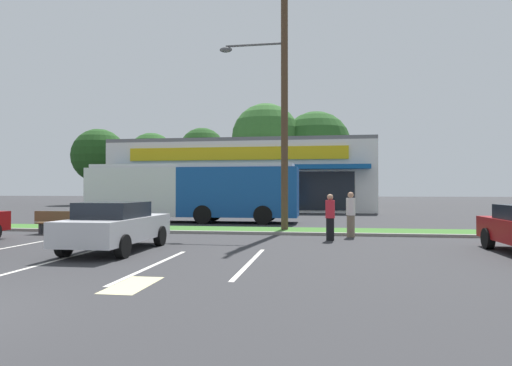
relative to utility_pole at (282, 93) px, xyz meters
name	(u,v)px	position (x,y,z in m)	size (l,w,h in m)	color
grass_median	(183,229)	(-4.43, 0.07, -5.97)	(56.00, 2.20, 0.12)	#386B28
curb_lip	(174,232)	(-4.43, -1.15, -5.97)	(56.00, 0.24, 0.12)	gray
parking_stripe_0	(4,248)	(-8.08, -6.57, -6.03)	(0.12, 4.80, 0.01)	silver
parking_stripe_1	(50,262)	(-5.06, -8.79, -6.03)	(0.12, 4.80, 0.01)	silver
parking_stripe_2	(153,265)	(-2.31, -8.86, -6.03)	(0.12, 4.80, 0.01)	silver
parking_stripe_3	(250,262)	(-0.07, -8.08, -6.03)	(0.12, 4.80, 0.01)	silver
lot_arrow	(132,285)	(-1.88, -11.02, -6.03)	(0.70, 1.60, 0.01)	beige
storefront_building	(248,177)	(-5.15, 22.08, -2.97)	(22.40, 13.37, 6.11)	silver
tree_far_left	(99,156)	(-25.44, 32.17, 0.00)	(6.60, 6.60, 9.35)	#473323
tree_left	(152,157)	(-18.19, 31.03, -0.30)	(5.64, 5.64, 8.57)	#473323
tree_mid_left	(202,151)	(-12.59, 33.11, 0.47)	(5.64, 5.64, 9.34)	#473323
tree_mid	(266,138)	(-4.50, 30.67, 1.69)	(7.70, 7.70, 11.58)	#473323
tree_mid_right	(316,147)	(1.09, 32.03, 0.73)	(8.03, 8.03, 10.78)	#473323
utility_pole	(282,93)	(0.00, 0.00, 0.00)	(3.03, 2.40, 11.35)	#4C3826
city_bus	(193,191)	(-5.48, 5.18, -4.27)	(11.87, 2.68, 3.25)	#144793
bus_stop_bench	(54,222)	(-9.21, -2.17, -5.53)	(1.60, 0.45, 0.95)	brown
car_0	(116,226)	(-4.36, -6.60, -5.27)	(1.90, 4.42, 1.46)	#B7B7BC
car_2	(129,204)	(-12.57, 12.36, -5.27)	(4.19, 1.95, 1.46)	maroon
pedestrian_near_bench	(351,214)	(2.81, -1.66, -5.16)	(0.35, 0.35, 1.74)	#726651
pedestrian_by_pole	(330,217)	(2.01, -2.89, -5.19)	(0.34, 0.34, 1.67)	black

